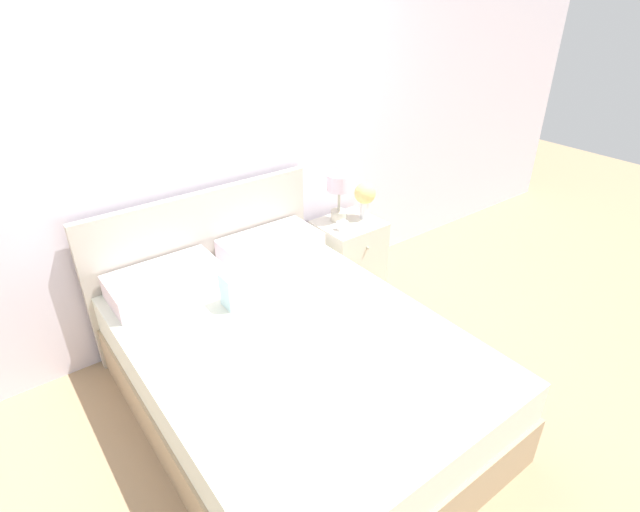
{
  "coord_description": "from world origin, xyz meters",
  "views": [
    {
      "loc": [
        -1.14,
        -2.78,
        2.18
      ],
      "look_at": [
        0.54,
        -0.57,
        0.61
      ],
      "focal_mm": 28.0,
      "sensor_mm": 36.0,
      "label": 1
    }
  ],
  "objects_px": {
    "flower_vase": "(365,196)",
    "alarm_clock": "(342,225)",
    "bed": "(286,363)",
    "nightstand": "(348,255)",
    "table_lamp": "(339,190)"
  },
  "relations": [
    {
      "from": "nightstand",
      "to": "table_lamp",
      "type": "bearing_deg",
      "value": 113.41
    },
    {
      "from": "bed",
      "to": "table_lamp",
      "type": "relative_size",
      "value": 5.74
    },
    {
      "from": "nightstand",
      "to": "flower_vase",
      "type": "bearing_deg",
      "value": -0.99
    },
    {
      "from": "bed",
      "to": "flower_vase",
      "type": "height_order",
      "value": "bed"
    },
    {
      "from": "table_lamp",
      "to": "flower_vase",
      "type": "relative_size",
      "value": 1.3
    },
    {
      "from": "nightstand",
      "to": "alarm_clock",
      "type": "height_order",
      "value": "alarm_clock"
    },
    {
      "from": "nightstand",
      "to": "table_lamp",
      "type": "distance_m",
      "value": 0.53
    },
    {
      "from": "bed",
      "to": "alarm_clock",
      "type": "bearing_deg",
      "value": 35.59
    },
    {
      "from": "table_lamp",
      "to": "flower_vase",
      "type": "bearing_deg",
      "value": -24.78
    },
    {
      "from": "bed",
      "to": "table_lamp",
      "type": "bearing_deg",
      "value": 38.45
    },
    {
      "from": "bed",
      "to": "alarm_clock",
      "type": "height_order",
      "value": "bed"
    },
    {
      "from": "table_lamp",
      "to": "flower_vase",
      "type": "xyz_separation_m",
      "value": [
        0.18,
        -0.08,
        -0.06
      ]
    },
    {
      "from": "bed",
      "to": "nightstand",
      "type": "height_order",
      "value": "bed"
    },
    {
      "from": "flower_vase",
      "to": "alarm_clock",
      "type": "bearing_deg",
      "value": -168.68
    },
    {
      "from": "flower_vase",
      "to": "table_lamp",
      "type": "bearing_deg",
      "value": 155.22
    }
  ]
}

